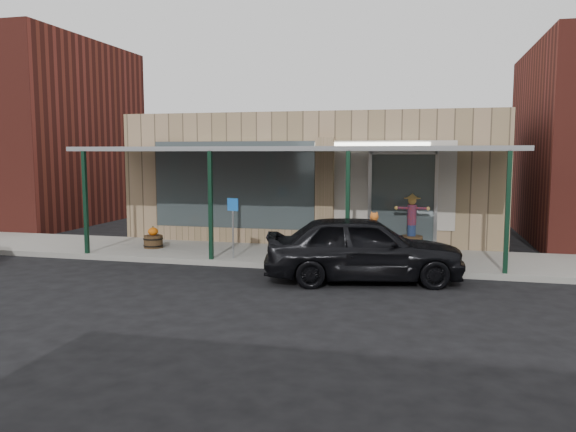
% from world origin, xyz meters
% --- Properties ---
extents(ground, '(120.00, 120.00, 0.00)m').
position_xyz_m(ground, '(0.00, 0.00, 0.00)').
color(ground, black).
rests_on(ground, ground).
extents(sidewalk, '(40.00, 3.20, 0.15)m').
position_xyz_m(sidewalk, '(0.00, 3.60, 0.07)').
color(sidewalk, gray).
rests_on(sidewalk, ground).
extents(storefront, '(12.00, 6.25, 4.20)m').
position_xyz_m(storefront, '(-0.00, 8.16, 2.09)').
color(storefront, '#997C5D').
rests_on(storefront, ground).
extents(awning, '(12.00, 3.00, 3.04)m').
position_xyz_m(awning, '(0.00, 3.56, 3.01)').
color(awning, gray).
rests_on(awning, ground).
extents(block_buildings_near, '(61.00, 8.00, 8.00)m').
position_xyz_m(block_buildings_near, '(2.01, 9.20, 3.77)').
color(block_buildings_near, maroon).
rests_on(block_buildings_near, ground).
extents(barrel_scarecrow, '(0.96, 0.83, 1.64)m').
position_xyz_m(barrel_scarecrow, '(3.29, 4.78, 0.71)').
color(barrel_scarecrow, '#4C351E').
rests_on(barrel_scarecrow, sidewalk).
extents(barrel_pumpkin, '(0.67, 0.67, 0.65)m').
position_xyz_m(barrel_pumpkin, '(-4.13, 3.42, 0.38)').
color(barrel_pumpkin, '#4C351E').
rests_on(barrel_pumpkin, sidewalk).
extents(handicap_sign, '(0.33, 0.11, 1.60)m').
position_xyz_m(handicap_sign, '(-1.28, 2.40, 1.18)').
color(handicap_sign, gray).
rests_on(handicap_sign, sidewalk).
extents(parked_sedan, '(4.81, 2.74, 1.54)m').
position_xyz_m(parked_sedan, '(2.29, 1.23, 0.77)').
color(parked_sedan, black).
rests_on(parked_sedan, ground).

